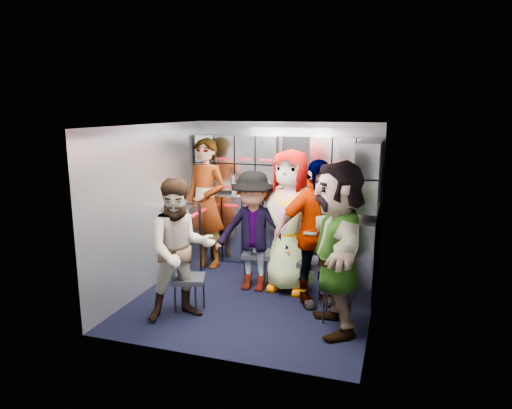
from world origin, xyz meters
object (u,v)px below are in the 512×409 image
(jump_seat_near_right, at_px, (338,289))
(attendant_arc_d, at_px, (315,233))
(attendant_arc_b, at_px, (253,232))
(attendant_arc_e, at_px, (337,247))
(jump_seat_mid_left, at_px, (257,256))
(jump_seat_center, at_px, (292,253))
(attendant_standing, at_px, (206,203))
(jump_seat_mid_right, at_px, (317,265))
(jump_seat_near_left, at_px, (189,281))
(attendant_arc_a, at_px, (181,250))
(attendant_arc_c, at_px, (290,221))

(jump_seat_near_right, xyz_separation_m, attendant_arc_d, (-0.33, 0.39, 0.49))
(jump_seat_near_right, bearing_deg, attendant_arc_b, 153.19)
(attendant_arc_b, distance_m, attendant_arc_e, 1.39)
(jump_seat_mid_left, xyz_separation_m, jump_seat_near_right, (1.16, -0.76, -0.02))
(jump_seat_center, height_order, attendant_standing, attendant_standing)
(jump_seat_mid_left, bearing_deg, attendant_standing, 152.24)
(jump_seat_mid_right, height_order, jump_seat_near_right, jump_seat_mid_right)
(jump_seat_near_left, height_order, attendant_arc_b, attendant_arc_b)
(jump_seat_mid_right, bearing_deg, jump_seat_near_left, -148.02)
(jump_seat_near_right, distance_m, attendant_standing, 2.51)
(jump_seat_near_left, bearing_deg, jump_seat_mid_right, 31.98)
(jump_seat_center, distance_m, jump_seat_near_right, 1.15)
(jump_seat_mid_right, distance_m, jump_seat_near_right, 0.66)
(jump_seat_near_left, bearing_deg, attendant_arc_e, 2.54)
(attendant_arc_d, relative_size, attendant_arc_e, 0.96)
(jump_seat_near_left, relative_size, jump_seat_near_right, 1.02)
(jump_seat_center, distance_m, attendant_arc_d, 0.77)
(attendant_arc_e, bearing_deg, jump_seat_mid_right, -176.51)
(attendant_arc_a, height_order, attendant_arc_e, attendant_arc_e)
(jump_seat_near_right, bearing_deg, attendant_standing, 149.01)
(jump_seat_near_right, bearing_deg, jump_seat_center, 128.57)
(jump_seat_center, distance_m, jump_seat_mid_right, 0.50)
(jump_seat_mid_left, bearing_deg, attendant_arc_a, -112.53)
(jump_seat_near_right, distance_m, attendant_arc_c, 1.14)
(attendant_standing, xyz_separation_m, attendant_arc_a, (0.45, -1.69, -0.15))
(jump_seat_mid_right, relative_size, attendant_arc_d, 0.27)
(jump_seat_near_left, distance_m, attendant_arc_b, 1.05)
(jump_seat_mid_right, height_order, attendant_arc_c, attendant_arc_c)
(jump_seat_mid_right, xyz_separation_m, attendant_arc_e, (0.33, -0.75, 0.48))
(jump_seat_near_right, height_order, attendant_arc_c, attendant_arc_c)
(jump_seat_mid_left, height_order, attendant_standing, attendant_standing)
(attendant_arc_a, distance_m, attendant_arc_b, 1.13)
(attendant_arc_c, relative_size, attendant_arc_d, 1.04)
(attendant_arc_d, bearing_deg, attendant_arc_e, -95.59)
(attendant_arc_c, bearing_deg, attendant_arc_e, -44.43)
(jump_seat_center, xyz_separation_m, jump_seat_mid_right, (0.38, -0.33, -0.01))
(attendant_arc_a, relative_size, attendant_arc_c, 0.87)
(jump_seat_mid_right, distance_m, attendant_arc_b, 0.90)
(jump_seat_center, height_order, attendant_arc_b, attendant_arc_b)
(attendant_arc_e, bearing_deg, attendant_arc_a, -101.86)
(attendant_arc_c, distance_m, attendant_arc_e, 1.15)
(attendant_arc_a, height_order, attendant_arc_d, attendant_arc_d)
(jump_seat_near_right, relative_size, attendant_standing, 0.23)
(jump_seat_near_right, bearing_deg, attendant_arc_c, 134.92)
(jump_seat_mid_right, height_order, attendant_arc_b, attendant_arc_b)
(jump_seat_center, bearing_deg, attendant_arc_c, -90.00)
(jump_seat_center, distance_m, attendant_arc_c, 0.51)
(jump_seat_mid_left, bearing_deg, attendant_arc_d, -24.51)
(jump_seat_center, bearing_deg, jump_seat_near_left, -129.12)
(attendant_standing, relative_size, attendant_arc_d, 1.08)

